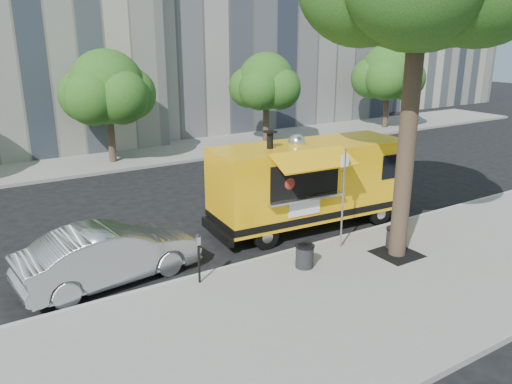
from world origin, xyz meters
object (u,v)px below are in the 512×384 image
sign_post (343,193)px  far_tree_c (266,82)px  trash_bin_left (394,237)px  sedan (110,254)px  food_truck (309,182)px  far_tree_b (107,87)px  far_tree_d (389,72)px  parking_meter (199,252)px  trash_bin_right (305,255)px

sign_post → far_tree_c: bearing=65.2°
trash_bin_left → sedan: bearing=161.0°
sign_post → food_truck: 2.18m
far_tree_b → far_tree_d: bearing=-0.3°
sign_post → parking_meter: (-4.55, 0.20, -0.87)m
trash_bin_right → parking_meter: bearing=166.0°
far_tree_c → trash_bin_left: (-5.13, -14.82, -3.24)m
far_tree_d → sign_post: size_ratio=1.88×
parking_meter → trash_bin_right: 2.95m
far_tree_c → parking_meter: bearing=-128.7°
far_tree_c → sign_post: 15.48m
far_tree_c → far_tree_d: (10.00, 0.20, 0.17)m
sign_post → food_truck: size_ratio=0.43×
food_truck → trash_bin_right: 3.57m
parking_meter → food_truck: food_truck is taller
far_tree_d → sign_post: 21.79m
far_tree_c → sedan: far_tree_c is taller
far_tree_d → sedan: bearing=-151.5°
far_tree_b → sedan: bearing=-106.9°
sign_post → sedan: bearing=164.4°
far_tree_d → trash_bin_left: 21.59m
far_tree_b → sedan: 13.40m
far_tree_d → food_truck: size_ratio=0.81×
parking_meter → trash_bin_right: (2.82, -0.70, -0.49)m
far_tree_b → food_truck: (2.97, -12.13, -2.24)m
sign_post → trash_bin_left: size_ratio=4.84×
parking_meter → far_tree_d: bearing=33.6°
sign_post → sedan: (-6.35, 1.77, -1.08)m
far_tree_c → trash_bin_left: 16.01m
far_tree_d → trash_bin_left: far_tree_d is taller
far_tree_d → far_tree_b: bearing=179.7°
far_tree_b → far_tree_c: bearing=-1.9°
far_tree_b → trash_bin_left: (3.87, -15.12, -3.35)m
food_truck → sedan: 6.82m
far_tree_c → sign_post: (-6.45, -13.95, -1.87)m
sedan → parking_meter: bearing=-138.1°
far_tree_c → trash_bin_left: far_tree_c is taller
far_tree_d → parking_meter: bearing=-146.4°
far_tree_b → sign_post: far_tree_b is taller
sedan → far_tree_c: bearing=-53.4°
far_tree_b → parking_meter: bearing=-98.1°
far_tree_d → trash_bin_right: (-18.18, -14.65, -3.40)m
far_tree_c → far_tree_d: 10.00m
far_tree_c → sedan: bearing=-136.4°
sign_post → far_tree_b: bearing=100.1°
parking_meter → sedan: (-1.80, 1.57, -0.21)m
far_tree_b → food_truck: 12.68m
far_tree_b → sign_post: size_ratio=1.83×
far_tree_d → sedan: size_ratio=1.21×
parking_meter → food_truck: (4.97, 1.92, 0.61)m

